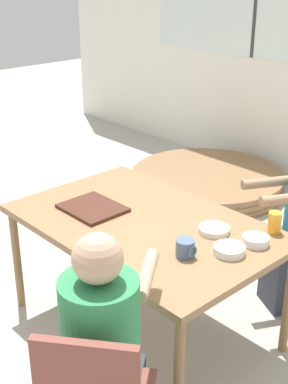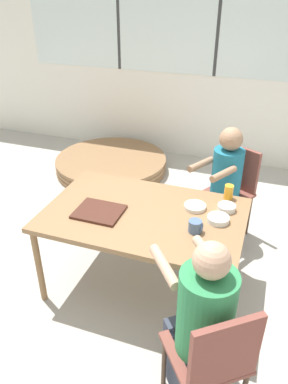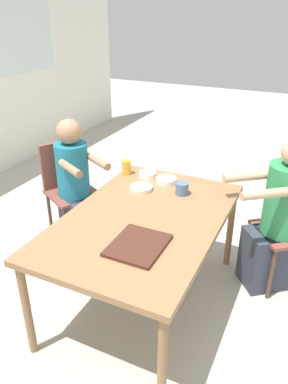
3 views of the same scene
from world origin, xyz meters
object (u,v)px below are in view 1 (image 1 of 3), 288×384
bowl_fruit (256,240)px  juice_glass (275,222)px  bowl_white_shallow (229,250)px  folded_table_stack (207,181)px  bowl_cereal (214,230)px  coffee_mug (186,248)px  person_man_blue_shirt (104,372)px

bowl_fruit → juice_glass: bearing=94.6°
bowl_white_shallow → folded_table_stack: (-1.67, 1.79, -0.64)m
bowl_fruit → folded_table_stack: 2.43m
bowl_white_shallow → bowl_cereal: bearing=149.1°
bowl_fruit → bowl_cereal: bearing=-166.7°
juice_glass → bowl_cereal: juice_glass is taller
bowl_cereal → folded_table_stack: 2.32m
coffee_mug → bowl_cereal: 0.31m
juice_glass → bowl_fruit: juice_glass is taller
juice_glass → folded_table_stack: size_ratio=0.08×
bowl_cereal → bowl_white_shallow: bearing=-30.9°
coffee_mug → bowl_white_shallow: size_ratio=0.63×
bowl_white_shallow → bowl_cereal: size_ratio=0.94×
bowl_cereal → juice_glass: bearing=47.5°
juice_glass → bowl_cereal: size_ratio=0.70×
juice_glass → bowl_fruit: bearing=-85.4°
coffee_mug → juice_glass: 0.55m
person_man_blue_shirt → bowl_fruit: (-0.03, 1.03, 0.20)m
person_man_blue_shirt → bowl_fruit: 1.05m
person_man_blue_shirt → coffee_mug: person_man_blue_shirt is taller
folded_table_stack → juice_glass: bearing=-40.4°
folded_table_stack → person_man_blue_shirt: bearing=-56.7°
bowl_white_shallow → bowl_fruit: (0.03, 0.17, 0.00)m
coffee_mug → bowl_fruit: 0.39m
juice_glass → folded_table_stack: (-1.69, 1.44, -0.68)m
bowl_fruit → folded_table_stack: bowl_fruit is taller
person_man_blue_shirt → bowl_cereal: (-0.26, 0.97, 0.20)m
coffee_mug → bowl_cereal: size_ratio=0.60×
juice_glass → bowl_cereal: 0.32m
juice_glass → person_man_blue_shirt: bearing=-87.7°
person_man_blue_shirt → bowl_white_shallow: bearing=56.5°
folded_table_stack → coffee_mug: bearing=-52.0°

